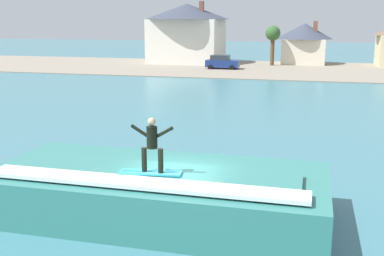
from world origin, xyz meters
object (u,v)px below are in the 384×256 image
at_px(wave_crest, 158,192).
at_px(car_near_shore, 222,62).
at_px(house_small_cottage, 304,41).
at_px(surfer, 152,142).
at_px(surfboard, 151,173).
at_px(house_with_chimney, 187,30).
at_px(tree_tall_bare, 273,35).

bearing_deg(wave_crest, car_near_shore, 98.35).
bearing_deg(house_small_cottage, surfer, -92.97).
xyz_separation_m(surfer, house_small_cottage, (2.98, 57.39, 0.58)).
xyz_separation_m(surfboard, surfer, (0.07, -0.02, 0.96)).
height_order(surfer, house_small_cottage, house_small_cottage).
relative_size(house_with_chimney, house_small_cottage, 1.57).
distance_m(house_with_chimney, tree_tall_bare, 12.69).
bearing_deg(wave_crest, surfer, -81.15).
bearing_deg(tree_tall_bare, surfboard, -88.88).
relative_size(surfboard, house_with_chimney, 0.15).
bearing_deg(surfer, house_with_chimney, 104.00).
distance_m(surfer, house_small_cottage, 57.47).
bearing_deg(surfboard, tree_tall_bare, 91.12).
bearing_deg(tree_tall_bare, surfer, -88.80).
relative_size(surfer, house_small_cottage, 0.21).
height_order(wave_crest, house_with_chimney, house_with_chimney).
relative_size(surfboard, house_small_cottage, 0.24).
xyz_separation_m(surfboard, house_small_cottage, (3.05, 57.37, 1.53)).
bearing_deg(car_near_shore, wave_crest, -81.65).
bearing_deg(tree_tall_bare, house_with_chimney, 172.43).
relative_size(wave_crest, car_near_shore, 2.51).
xyz_separation_m(surfboard, car_near_shore, (-6.82, 46.87, -0.76)).
relative_size(surfer, car_near_shore, 0.39).
bearing_deg(tree_tall_bare, wave_crest, -88.92).
relative_size(house_small_cottage, tree_tall_bare, 1.43).
bearing_deg(house_with_chimney, wave_crest, -75.93).
bearing_deg(house_small_cottage, surfboard, -93.04).
bearing_deg(house_small_cottage, house_with_chimney, -171.44).
bearing_deg(house_small_cottage, tree_tall_bare, -134.37).
relative_size(wave_crest, tree_tall_bare, 1.93).
distance_m(surfer, tree_tall_bare, 53.24).
bearing_deg(tree_tall_bare, house_small_cottage, 45.63).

